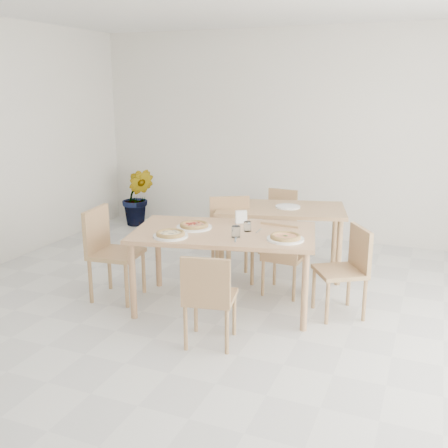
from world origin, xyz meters
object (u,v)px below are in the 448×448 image
at_px(plate_pepperoni, 194,227).
at_px(second_table, 281,215).
at_px(tumbler_b, 236,232).
at_px(plate_empty, 288,207).
at_px(chair_north, 231,232).
at_px(potted_plant, 138,197).
at_px(pizza_margherita, 285,237).
at_px(tumbler_a, 247,226).
at_px(chair_back_s, 282,253).
at_px(chair_west, 108,247).
at_px(chair_east, 348,265).
at_px(pizza_pepperoni, 194,225).
at_px(chair_south, 208,294).
at_px(pizza_mushroom, 171,233).
at_px(napkin_holder, 241,218).
at_px(plate_margherita, 285,239).
at_px(plate_mushroom, 171,236).
at_px(main_table, 224,238).
at_px(chair_back_n, 279,216).

height_order(plate_pepperoni, second_table, plate_pepperoni).
distance_m(tumbler_b, plate_empty, 1.31).
bearing_deg(chair_north, second_table, 8.65).
relative_size(tumbler_b, potted_plant, 0.12).
distance_m(pizza_margherita, tumbler_b, 0.44).
bearing_deg(tumbler_a, chair_back_s, 59.84).
bearing_deg(chair_west, tumbler_a, -83.96).
height_order(chair_east, pizza_pepperoni, chair_east).
bearing_deg(chair_back_s, plate_empty, -74.44).
bearing_deg(chair_south, pizza_mushroom, -48.73).
xyz_separation_m(pizza_mushroom, pizza_pepperoni, (0.07, 0.35, 0.00)).
bearing_deg(plate_empty, second_table, -161.37).
distance_m(tumbler_a, plate_empty, 1.08).
relative_size(pizza_margherita, napkin_holder, 2.61).
relative_size(tumbler_b, chair_back_s, 0.13).
relative_size(chair_south, plate_margherita, 2.43).
xyz_separation_m(plate_mushroom, potted_plant, (-1.97, 2.67, -0.33)).
bearing_deg(tumbler_a, pizza_mushroom, -142.33).
distance_m(plate_pepperoni, pizza_pepperoni, 0.02).
relative_size(chair_north, pizza_pepperoni, 2.54).
bearing_deg(tumbler_b, plate_margherita, 10.57).
bearing_deg(tumbler_b, second_table, 88.01).
relative_size(chair_south, chair_west, 0.87).
relative_size(main_table, chair_west, 2.02).
height_order(plate_margherita, pizza_pepperoni, pizza_pepperoni).
xyz_separation_m(plate_margherita, potted_plant, (-2.94, 2.38, -0.33)).
bearing_deg(tumbler_a, napkin_holder, 123.69).
bearing_deg(pizza_margherita, plate_margherita, 0.00).
distance_m(plate_mushroom, potted_plant, 3.33).
bearing_deg(chair_back_s, main_table, 50.65).
bearing_deg(pizza_margherita, napkin_holder, 146.57).
height_order(main_table, pizza_margherita, pizza_margherita).
bearing_deg(plate_margherita, pizza_margherita, 0.00).
height_order(pizza_mushroom, pizza_pepperoni, same).
xyz_separation_m(chair_east, tumbler_b, (-0.93, -0.42, 0.32)).
bearing_deg(plate_mushroom, plate_pepperoni, 79.04).
xyz_separation_m(chair_back_n, plate_empty, (0.30, -0.74, 0.31)).
distance_m(chair_south, pizza_margherita, 0.89).
height_order(tumbler_a, plate_empty, tumbler_a).
xyz_separation_m(chair_south, napkin_holder, (-0.13, 1.08, 0.36)).
distance_m(plate_pepperoni, tumbler_a, 0.51).
height_order(napkin_holder, second_table, napkin_holder).
xyz_separation_m(main_table, plate_margherita, (0.61, -0.08, 0.08)).
distance_m(chair_east, pizza_mushroom, 1.63).
height_order(chair_south, plate_mushroom, chair_south).
relative_size(plate_mushroom, potted_plant, 0.36).
distance_m(pizza_mushroom, chair_back_n, 2.30).
bearing_deg(pizza_pepperoni, pizza_margherita, -3.49).
bearing_deg(second_table, chair_east, -58.89).
xyz_separation_m(chair_east, chair_back_n, (-1.12, 1.62, -0.03)).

